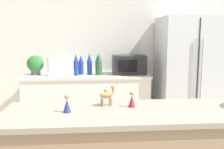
# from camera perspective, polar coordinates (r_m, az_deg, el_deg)

# --- Properties ---
(wall_back) EXTENTS (8.00, 0.06, 2.55)m
(wall_back) POSITION_cam_1_polar(r_m,az_deg,el_deg) (4.03, -0.70, 5.69)
(wall_back) COLOR silver
(wall_back) RESTS_ON ground_plane
(back_counter) EXTENTS (1.83, 0.63, 0.93)m
(back_counter) POSITION_cam_1_polar(r_m,az_deg,el_deg) (3.82, -5.66, -6.84)
(back_counter) COLOR silver
(back_counter) RESTS_ON ground_plane
(refrigerator) EXTENTS (0.86, 0.75, 1.77)m
(refrigerator) POSITION_cam_1_polar(r_m,az_deg,el_deg) (3.93, 16.84, -0.50)
(refrigerator) COLOR silver
(refrigerator) RESTS_ON ground_plane
(potted_plant) EXTENTS (0.24, 0.24, 0.29)m
(potted_plant) POSITION_cam_1_polar(r_m,az_deg,el_deg) (3.83, -17.10, 2.22)
(potted_plant) COLOR #595451
(potted_plant) RESTS_ON back_counter
(paper_towel_roll) EXTENTS (0.11, 0.11, 0.27)m
(paper_towel_roll) POSITION_cam_1_polar(r_m,az_deg,el_deg) (3.69, -13.85, 1.86)
(paper_towel_roll) COLOR white
(paper_towel_roll) RESTS_ON back_counter
(microwave) EXTENTS (0.48, 0.37, 0.28)m
(microwave) POSITION_cam_1_polar(r_m,az_deg,el_deg) (3.77, 3.87, 2.29)
(microwave) COLOR black
(microwave) RESTS_ON back_counter
(back_bottle_0) EXTENTS (0.08, 0.08, 0.29)m
(back_bottle_0) POSITION_cam_1_polar(r_m,az_deg,el_deg) (3.72, -7.09, 2.16)
(back_bottle_0) COLOR navy
(back_bottle_0) RESTS_ON back_counter
(back_bottle_1) EXTENTS (0.07, 0.07, 0.32)m
(back_bottle_1) POSITION_cam_1_polar(r_m,az_deg,el_deg) (3.63, -8.22, 2.14)
(back_bottle_1) COLOR navy
(back_bottle_1) RESTS_ON back_counter
(back_bottle_2) EXTENTS (0.08, 0.08, 0.32)m
(back_bottle_2) POSITION_cam_1_polar(r_m,az_deg,el_deg) (3.63, -2.93, 2.25)
(back_bottle_2) COLOR #2D6033
(back_bottle_2) RESTS_ON back_counter
(back_bottle_3) EXTENTS (0.07, 0.07, 0.32)m
(back_bottle_3) POSITION_cam_1_polar(r_m,az_deg,el_deg) (3.71, -5.17, 2.36)
(back_bottle_3) COLOR navy
(back_bottle_3) RESTS_ON back_counter
(back_bottle_4) EXTENTS (0.07, 0.07, 0.30)m
(back_bottle_4) POSITION_cam_1_polar(r_m,az_deg,el_deg) (3.73, -3.35, 2.31)
(back_bottle_4) COLOR navy
(back_bottle_4) RESTS_ON back_counter
(camel_figurine) EXTENTS (0.12, 0.08, 0.15)m
(camel_figurine) POSITION_cam_1_polar(r_m,az_deg,el_deg) (1.84, -1.13, -4.49)
(camel_figurine) COLOR #A87F4C
(camel_figurine) RESTS_ON bar_counter
(wise_man_figurine_blue) EXTENTS (0.05, 0.05, 0.13)m
(wise_man_figurine_blue) POSITION_cam_1_polar(r_m,az_deg,el_deg) (1.71, -10.25, -6.75)
(wise_man_figurine_blue) COLOR navy
(wise_man_figurine_blue) RESTS_ON bar_counter
(wise_man_figurine_crimson) EXTENTS (0.05, 0.05, 0.12)m
(wise_man_figurine_crimson) POSITION_cam_1_polar(r_m,az_deg,el_deg) (1.82, 4.54, -5.85)
(wise_man_figurine_crimson) COLOR maroon
(wise_man_figurine_crimson) RESTS_ON bar_counter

